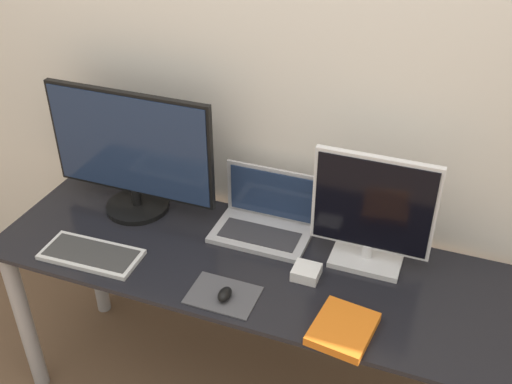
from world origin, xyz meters
name	(u,v)px	position (x,y,z in m)	size (l,w,h in m)	color
wall_back	(286,82)	(0.00, 0.66, 1.25)	(7.00, 0.05, 2.50)	silver
desk	(249,291)	(0.00, 0.30, 0.59)	(1.83, 0.60, 0.73)	black
monitor_left	(131,153)	(-0.52, 0.45, 0.98)	(0.66, 0.24, 0.49)	black
monitor_right	(372,214)	(0.38, 0.45, 0.93)	(0.41, 0.17, 0.41)	silver
laptop	(265,217)	(-0.01, 0.49, 0.79)	(0.35, 0.22, 0.23)	#ADADB2
keyboard	(91,254)	(-0.52, 0.12, 0.74)	(0.35, 0.17, 0.02)	silver
mousepad	(223,295)	(-0.01, 0.10, 0.74)	(0.22, 0.16, 0.00)	#47474C
mouse	(224,294)	(0.00, 0.09, 0.76)	(0.04, 0.07, 0.03)	black
book	(343,329)	(0.39, 0.09, 0.75)	(0.19, 0.22, 0.03)	orange
power_brick	(306,272)	(0.21, 0.29, 0.75)	(0.09, 0.08, 0.04)	white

